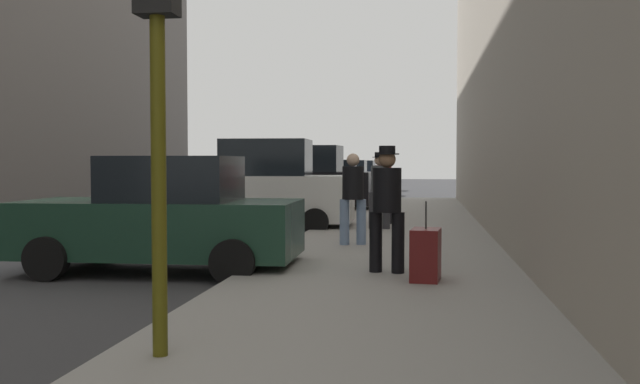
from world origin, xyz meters
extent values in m
plane|color=#38383A|center=(0.00, 0.00, 0.00)|extent=(120.00, 120.00, 0.00)
cube|color=gray|center=(6.00, 0.00, 0.07)|extent=(4.00, 40.00, 0.15)
cube|color=#193828|center=(2.60, -0.78, 0.69)|extent=(4.24, 1.92, 0.84)
cube|color=black|center=(2.80, -0.77, 1.44)|extent=(1.92, 1.60, 0.70)
cylinder|color=black|center=(1.22, 0.11, 0.32)|extent=(0.64, 0.23, 0.64)
cylinder|color=black|center=(1.25, -1.72, 0.32)|extent=(0.64, 0.23, 0.64)
cylinder|color=black|center=(3.95, 0.17, 0.32)|extent=(0.64, 0.23, 0.64)
cylinder|color=black|center=(3.98, -1.67, 0.32)|extent=(0.64, 0.23, 0.64)
cube|color=silver|center=(2.60, 5.83, 0.82)|extent=(4.66, 2.01, 1.10)
cube|color=black|center=(2.80, 5.84, 1.80)|extent=(2.13, 1.64, 0.90)
cylinder|color=black|center=(1.07, 6.70, 0.32)|extent=(0.65, 0.24, 0.64)
cylinder|color=black|center=(1.14, 4.86, 0.32)|extent=(0.65, 0.24, 0.64)
cylinder|color=black|center=(4.06, 6.81, 0.32)|extent=(0.65, 0.24, 0.64)
cylinder|color=black|center=(4.13, 4.97, 0.32)|extent=(0.65, 0.24, 0.64)
cube|color=black|center=(2.60, 12.50, 0.82)|extent=(4.67, 2.02, 1.10)
cube|color=black|center=(2.80, 12.49, 1.80)|extent=(2.13, 1.64, 0.90)
cylinder|color=black|center=(1.14, 13.48, 0.32)|extent=(0.65, 0.25, 0.64)
cylinder|color=black|center=(1.07, 11.64, 0.32)|extent=(0.65, 0.25, 0.64)
cylinder|color=black|center=(4.13, 13.36, 0.32)|extent=(0.65, 0.25, 0.64)
cylinder|color=black|center=(4.06, 11.52, 0.32)|extent=(0.65, 0.25, 0.64)
cube|color=slate|center=(2.60, 18.79, 0.69)|extent=(4.22, 1.90, 0.84)
cube|color=black|center=(2.80, 18.79, 1.44)|extent=(1.91, 1.59, 0.70)
cylinder|color=black|center=(1.22, 19.69, 0.32)|extent=(0.64, 0.23, 0.64)
cylinder|color=black|center=(1.25, 17.85, 0.32)|extent=(0.64, 0.23, 0.64)
cylinder|color=black|center=(3.95, 19.73, 0.32)|extent=(0.64, 0.23, 0.64)
cylinder|color=black|center=(3.98, 17.89, 0.32)|extent=(0.64, 0.23, 0.64)
cube|color=#B7BABF|center=(2.60, 24.35, 0.69)|extent=(4.22, 1.89, 0.84)
cube|color=black|center=(2.80, 24.35, 1.44)|extent=(1.91, 1.59, 0.70)
cylinder|color=black|center=(1.25, 25.28, 0.32)|extent=(0.64, 0.23, 0.64)
cylinder|color=black|center=(1.22, 23.44, 0.32)|extent=(0.64, 0.23, 0.64)
cylinder|color=black|center=(3.98, 25.25, 0.32)|extent=(0.64, 0.23, 0.64)
cylinder|color=black|center=(3.95, 23.41, 0.32)|extent=(0.64, 0.23, 0.64)
cube|color=navy|center=(2.60, 30.75, 0.69)|extent=(4.27, 2.01, 0.84)
cube|color=black|center=(2.80, 30.75, 1.44)|extent=(1.95, 1.64, 0.70)
cylinder|color=black|center=(1.27, 31.73, 0.32)|extent=(0.65, 0.25, 0.64)
cylinder|color=black|center=(1.20, 29.89, 0.32)|extent=(0.65, 0.25, 0.64)
cylinder|color=black|center=(4.00, 31.62, 0.32)|extent=(0.65, 0.25, 0.64)
cylinder|color=black|center=(3.93, 29.78, 0.32)|extent=(0.65, 0.25, 0.64)
cylinder|color=red|center=(4.45, 6.97, 0.43)|extent=(0.22, 0.22, 0.55)
sphere|color=red|center=(4.45, 6.97, 0.76)|extent=(0.20, 0.20, 0.20)
cylinder|color=red|center=(4.29, 6.97, 0.45)|extent=(0.10, 0.09, 0.09)
cylinder|color=red|center=(4.61, 6.97, 0.45)|extent=(0.10, 0.09, 0.09)
cylinder|color=#514C0F|center=(4.50, -5.77, 1.95)|extent=(0.12, 0.12, 3.60)
cylinder|color=black|center=(5.92, -1.17, 0.57)|extent=(0.21, 0.21, 0.85)
cylinder|color=black|center=(6.24, -1.23, 0.57)|extent=(0.21, 0.21, 0.85)
cylinder|color=black|center=(6.08, -1.20, 1.31)|extent=(0.47, 0.47, 0.62)
sphere|color=#997051|center=(6.08, -1.20, 1.74)|extent=(0.24, 0.24, 0.24)
cylinder|color=black|center=(6.08, -1.20, 1.81)|extent=(0.34, 0.34, 0.02)
cylinder|color=black|center=(6.08, -1.20, 1.87)|extent=(0.23, 0.23, 0.11)
cylinder|color=#333338|center=(5.42, 5.33, 0.57)|extent=(0.19, 0.19, 0.85)
cylinder|color=#333338|center=(5.74, 5.32, 0.57)|extent=(0.19, 0.19, 0.85)
cylinder|color=#4C5156|center=(5.58, 5.33, 1.31)|extent=(0.41, 0.41, 0.62)
sphere|color=tan|center=(5.58, 5.33, 1.74)|extent=(0.24, 0.24, 0.24)
cylinder|color=black|center=(5.58, 5.33, 1.81)|extent=(0.34, 0.34, 0.02)
cylinder|color=black|center=(5.58, 5.33, 1.87)|extent=(0.23, 0.23, 0.11)
cylinder|color=black|center=(5.44, 6.79, 0.57)|extent=(0.22, 0.22, 0.85)
cylinder|color=black|center=(5.75, 6.70, 0.57)|extent=(0.22, 0.22, 0.85)
cylinder|color=#A51E23|center=(5.60, 6.75, 1.31)|extent=(0.49, 0.49, 0.62)
sphere|color=beige|center=(5.60, 6.75, 1.74)|extent=(0.24, 0.24, 0.24)
cylinder|color=#728CB2|center=(5.13, 2.05, 0.57)|extent=(0.22, 0.22, 0.85)
cylinder|color=#728CB2|center=(5.43, 2.14, 0.57)|extent=(0.22, 0.22, 0.85)
cylinder|color=black|center=(5.28, 2.09, 1.31)|extent=(0.50, 0.50, 0.62)
sphere|color=beige|center=(5.28, 2.09, 1.74)|extent=(0.24, 0.24, 0.24)
cube|color=#591414|center=(6.62, -1.82, 0.49)|extent=(0.42, 0.60, 0.68)
cylinder|color=#333333|center=(6.62, -1.82, 1.01)|extent=(0.02, 0.02, 0.36)
camera|label=1|loc=(6.58, -11.18, 1.70)|focal=40.00mm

